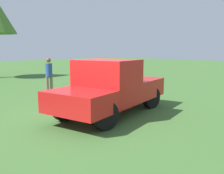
# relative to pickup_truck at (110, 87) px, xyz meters

# --- Properties ---
(ground_plane) EXTENTS (80.00, 80.00, 0.00)m
(ground_plane) POSITION_rel_pickup_truck_xyz_m (0.63, -0.18, -0.93)
(ground_plane) COLOR #3D662D
(pickup_truck) EXTENTS (4.89, 2.92, 1.80)m
(pickup_truck) POSITION_rel_pickup_truck_xyz_m (0.00, 0.00, 0.00)
(pickup_truck) COLOR black
(pickup_truck) RESTS_ON ground_plane
(person_visitor) EXTENTS (0.39, 0.39, 1.73)m
(person_visitor) POSITION_rel_pickup_truck_xyz_m (-0.37, -4.81, 0.05)
(person_visitor) COLOR #7A6B51
(person_visitor) RESTS_ON ground_plane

